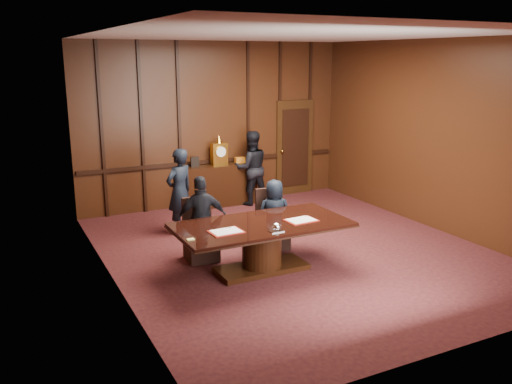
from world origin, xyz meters
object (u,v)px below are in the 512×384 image
signatory_left (202,219)px  witness_right (251,168)px  sideboard (220,183)px  signatory_right (274,214)px  conference_table (262,239)px  witness_left (180,192)px

signatory_left → witness_right: 3.52m
sideboard → signatory_right: (-0.25, -2.96, 0.11)m
signatory_left → sideboard: bearing=-109.1°
sideboard → witness_right: 0.77m
sideboard → signatory_left: (-1.55, -2.96, 0.20)m
conference_table → witness_left: 2.36m
witness_right → conference_table: bearing=74.1°
conference_table → sideboard: bearing=76.5°
sideboard → witness_right: (0.65, -0.22, 0.33)m
sideboard → signatory_right: sideboard is taller
conference_table → signatory_left: (-0.65, 0.80, 0.18)m
sideboard → signatory_right: size_ratio=1.34×
signatory_right → witness_right: 2.89m
sideboard → signatory_left: bearing=-117.7°
sideboard → signatory_left: size_ratio=1.16×
conference_table → signatory_left: bearing=129.1°
signatory_left → witness_left: size_ratio=0.87×
signatory_right → witness_left: bearing=-37.1°
sideboard → witness_right: bearing=-18.9°
witness_left → witness_right: 2.41m
conference_table → witness_left: (-0.51, 2.29, 0.28)m
conference_table → witness_left: witness_left is taller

